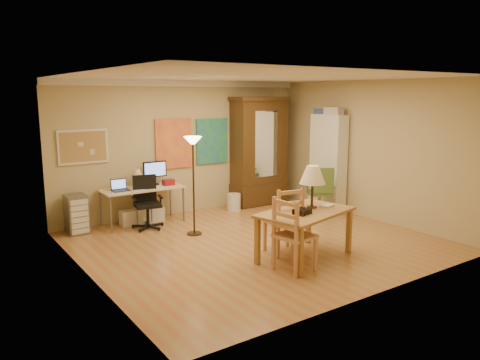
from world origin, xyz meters
TOP-DOWN VIEW (x-y plane):
  - floor at (0.00, 0.00)m, footprint 5.50×5.50m
  - crown_molding at (0.00, 2.46)m, footprint 5.50×0.08m
  - corkboard at (-2.05, 2.47)m, footprint 0.90×0.04m
  - art_panel_left at (-0.25, 2.47)m, footprint 0.80×0.04m
  - art_panel_right at (0.65, 2.47)m, footprint 0.75×0.04m
  - dining_table at (0.22, -1.00)m, footprint 1.63×1.20m
  - ladder_chair_back at (0.03, -0.69)m, footprint 0.54×0.52m
  - ladder_chair_left at (-0.35, -1.33)m, footprint 0.52×0.53m
  - torchiere_lamp at (-0.63, 0.97)m, footprint 0.31×0.31m
  - computer_desk at (-1.08, 2.15)m, footprint 1.53×0.67m
  - office_chair_black at (-1.15, 1.79)m, footprint 0.60×0.60m
  - office_chair_green at (2.08, 0.65)m, footprint 0.63×0.63m
  - drawer_cart at (-2.31, 2.21)m, footprint 0.35×0.41m
  - armoire at (1.71, 2.24)m, footprint 1.29×0.61m
  - bookshelf at (2.55, 0.93)m, footprint 0.30×0.81m
  - wastebin at (0.88, 2.00)m, footprint 0.29×0.29m

SIDE VIEW (x-z plane):
  - floor at x=0.00m, z-range 0.00..0.00m
  - wastebin at x=0.88m, z-range 0.00..0.36m
  - office_chair_black at x=-1.15m, z-range -0.23..0.74m
  - office_chair_green at x=2.08m, z-range -0.24..0.78m
  - drawer_cart at x=-2.31m, z-range 0.00..0.69m
  - computer_desk at x=-1.08m, z-range -0.15..1.00m
  - ladder_chair_back at x=0.03m, z-range -0.03..1.01m
  - ladder_chair_left at x=-0.35m, z-range -0.03..1.01m
  - dining_table at x=0.22m, z-range 0.18..1.56m
  - bookshelf at x=2.55m, z-range 0.00..2.01m
  - armoire at x=1.71m, z-range -0.15..2.22m
  - torchiere_lamp at x=-0.63m, z-range 0.52..2.24m
  - art_panel_left at x=-0.25m, z-range 0.95..1.95m
  - art_panel_right at x=0.65m, z-range 0.98..1.92m
  - corkboard at x=-2.05m, z-range 1.19..1.81m
  - crown_molding at x=0.00m, z-range 2.58..2.70m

